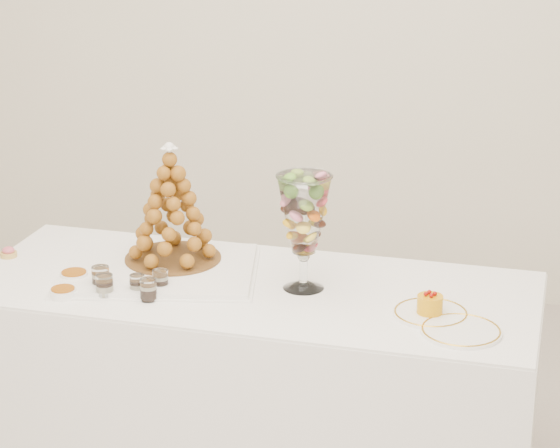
# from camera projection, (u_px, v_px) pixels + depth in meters

# --- Properties ---
(buffet_table) EXTENTS (1.85, 0.83, 0.69)m
(buffet_table) POSITION_uv_depth(u_px,v_px,m) (253.00, 382.00, 3.58)
(buffet_table) COLOR white
(buffet_table) RESTS_ON ground
(lace_tray) EXTENTS (0.68, 0.56, 0.02)m
(lace_tray) POSITION_uv_depth(u_px,v_px,m) (159.00, 270.00, 3.57)
(lace_tray) COLOR white
(lace_tray) RESTS_ON buffet_table
(macaron_vase) EXTENTS (0.17, 0.17, 0.37)m
(macaron_vase) POSITION_uv_depth(u_px,v_px,m) (304.00, 216.00, 3.37)
(macaron_vase) COLOR white
(macaron_vase) RESTS_ON buffet_table
(cake_plate) EXTENTS (0.22, 0.22, 0.01)m
(cake_plate) POSITION_uv_depth(u_px,v_px,m) (431.00, 314.00, 3.25)
(cake_plate) COLOR white
(cake_plate) RESTS_ON buffet_table
(spare_plate) EXTENTS (0.23, 0.23, 0.01)m
(spare_plate) POSITION_uv_depth(u_px,v_px,m) (461.00, 331.00, 3.13)
(spare_plate) COLOR white
(spare_plate) RESTS_ON buffet_table
(pink_tart) EXTENTS (0.06, 0.06, 0.04)m
(pink_tart) POSITION_uv_depth(u_px,v_px,m) (8.00, 253.00, 3.70)
(pink_tart) COLOR tan
(pink_tart) RESTS_ON buffet_table
(verrine_a) EXTENTS (0.06, 0.06, 0.07)m
(verrine_a) POSITION_uv_depth(u_px,v_px,m) (101.00, 278.00, 3.43)
(verrine_a) COLOR white
(verrine_a) RESTS_ON buffet_table
(verrine_b) EXTENTS (0.05, 0.05, 0.06)m
(verrine_b) POSITION_uv_depth(u_px,v_px,m) (137.00, 285.00, 3.39)
(verrine_b) COLOR white
(verrine_b) RESTS_ON buffet_table
(verrine_c) EXTENTS (0.06, 0.06, 0.07)m
(verrine_c) POSITION_uv_depth(u_px,v_px,m) (160.00, 280.00, 3.42)
(verrine_c) COLOR white
(verrine_c) RESTS_ON buffet_table
(verrine_d) EXTENTS (0.06, 0.06, 0.07)m
(verrine_d) POSITION_uv_depth(u_px,v_px,m) (105.00, 286.00, 3.37)
(verrine_d) COLOR white
(verrine_d) RESTS_ON buffet_table
(verrine_e) EXTENTS (0.06, 0.06, 0.07)m
(verrine_e) POSITION_uv_depth(u_px,v_px,m) (148.00, 290.00, 3.34)
(verrine_e) COLOR white
(verrine_e) RESTS_ON buffet_table
(ramekin_back) EXTENTS (0.09, 0.09, 0.03)m
(ramekin_back) POSITION_uv_depth(u_px,v_px,m) (74.00, 277.00, 3.50)
(ramekin_back) COLOR white
(ramekin_back) RESTS_ON buffet_table
(ramekin_front) EXTENTS (0.08, 0.08, 0.03)m
(ramekin_front) POSITION_uv_depth(u_px,v_px,m) (63.00, 293.00, 3.38)
(ramekin_front) COLOR white
(ramekin_front) RESTS_ON buffet_table
(croquembouche) EXTENTS (0.32, 0.32, 0.40)m
(croquembouche) POSITION_uv_depth(u_px,v_px,m) (171.00, 203.00, 3.57)
(croquembouche) COLOR brown
(croquembouche) RESTS_ON lace_tray
(mousse_cake) EXTENTS (0.08, 0.08, 0.07)m
(mousse_cake) POSITION_uv_depth(u_px,v_px,m) (430.00, 304.00, 3.23)
(mousse_cake) COLOR orange
(mousse_cake) RESTS_ON cake_plate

